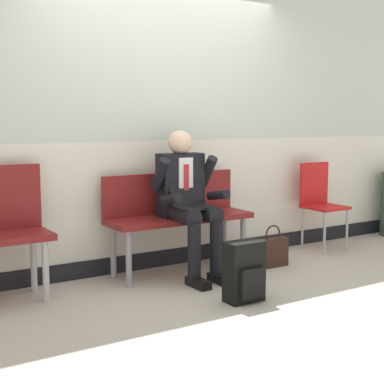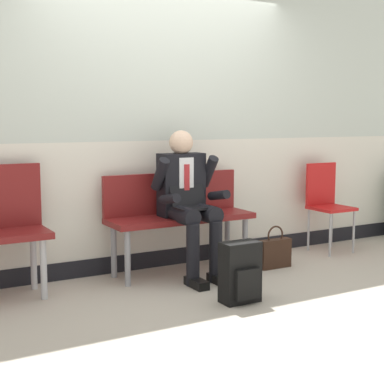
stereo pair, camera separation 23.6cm
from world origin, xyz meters
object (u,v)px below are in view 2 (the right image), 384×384
(folding_chair, at_px, (326,199))
(handbag, at_px, (275,252))
(person_seated, at_px, (188,199))
(backpack, at_px, (241,273))
(bench_with_person, at_px, (178,211))

(folding_chair, bearing_deg, handbag, -160.63)
(person_seated, distance_m, backpack, 0.95)
(person_seated, height_order, handbag, person_seated)
(bench_with_person, relative_size, handbag, 3.35)
(backpack, xyz_separation_m, handbag, (0.84, 0.67, -0.08))
(person_seated, distance_m, folding_chair, 1.74)
(person_seated, bearing_deg, bench_with_person, 90.00)
(bench_with_person, height_order, person_seated, person_seated)
(person_seated, bearing_deg, backpack, -91.07)
(bench_with_person, xyz_separation_m, folding_chair, (1.73, -0.03, -0.00))
(person_seated, xyz_separation_m, backpack, (-0.02, -0.83, -0.46))
(bench_with_person, height_order, handbag, bench_with_person)
(bench_with_person, relative_size, folding_chair, 1.46)
(folding_chair, bearing_deg, bench_with_person, 178.89)
(handbag, height_order, folding_chair, folding_chair)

